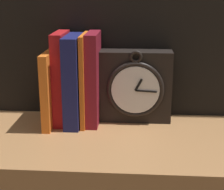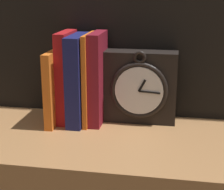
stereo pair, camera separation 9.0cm
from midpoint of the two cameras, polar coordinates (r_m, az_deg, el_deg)
The scene contains 6 objects.
clock at distance 1.02m, azimuth 6.87°, elevation 1.20°, with size 0.19×0.08×0.20m.
book_slot0_orange at distance 1.02m, azimuth -6.01°, elevation 1.29°, with size 0.02×0.16×0.20m.
book_slot1_red at distance 1.02m, azimuth -4.41°, elevation 2.74°, with size 0.03×0.13×0.25m.
book_slot2_navy at distance 1.00m, azimuth -2.56°, elevation 2.35°, with size 0.04×0.15×0.24m.
book_slot3_orange at distance 1.00m, azimuth -0.89°, elevation 2.45°, with size 0.01×0.14×0.24m.
book_slot4_maroon at distance 1.00m, azimuth 0.38°, elevation 2.54°, with size 0.03×0.13×0.25m.
Camera 2 is at (0.15, -0.85, 1.23)m, focal length 60.00 mm.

